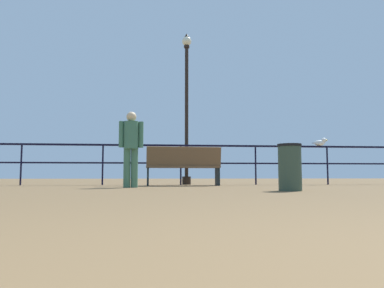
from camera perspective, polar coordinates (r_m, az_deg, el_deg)
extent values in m
cube|color=black|center=(9.70, -1.76, -0.24)|extent=(24.46, 0.05, 0.05)
cube|color=black|center=(9.68, -1.77, -3.02)|extent=(24.46, 0.04, 0.04)
cylinder|color=black|center=(10.23, -25.22, -2.94)|extent=(0.04, 0.04, 1.05)
cylinder|color=black|center=(9.75, -13.83, -3.20)|extent=(0.04, 0.04, 1.05)
cylinder|color=black|center=(9.68, -1.77, -3.33)|extent=(0.04, 0.04, 1.05)
cylinder|color=black|center=(10.03, 9.95, -3.31)|extent=(0.04, 0.04, 1.05)
cylinder|color=black|center=(10.76, 20.47, -3.18)|extent=(0.04, 0.04, 1.05)
cube|color=brown|center=(8.92, -1.41, -3.60)|extent=(1.81, 0.54, 0.05)
cube|color=brown|center=(8.72, -1.24, -2.00)|extent=(1.80, 0.20, 0.48)
cube|color=black|center=(9.06, 4.00, -5.06)|extent=(0.06, 0.43, 0.46)
cube|color=black|center=(9.25, 3.75, -2.77)|extent=(0.05, 0.33, 0.04)
cube|color=black|center=(8.86, -6.94, -5.04)|extent=(0.06, 0.43, 0.46)
cube|color=black|center=(9.06, -6.94, -2.70)|extent=(0.05, 0.33, 0.04)
cylinder|color=black|center=(10.02, -0.87, -5.75)|extent=(0.24, 0.24, 0.22)
cylinder|color=black|center=(10.18, -0.85, 5.17)|extent=(0.10, 0.10, 3.63)
cylinder|color=black|center=(10.66, -0.84, 14.99)|extent=(0.16, 0.16, 0.06)
sphere|color=silver|center=(10.71, -0.84, 15.80)|extent=(0.26, 0.26, 0.26)
cone|color=black|center=(10.78, -0.84, 16.71)|extent=(0.12, 0.12, 0.10)
cylinder|color=#3F6C4F|center=(7.60, -10.16, -3.75)|extent=(0.14, 0.14, 0.79)
cylinder|color=#3F6C4F|center=(7.60, -9.02, -3.77)|extent=(0.14, 0.14, 0.79)
cylinder|color=#3D6D52|center=(7.64, -9.52, 1.36)|extent=(0.30, 0.30, 0.57)
cylinder|color=#3D6D52|center=(7.65, -11.03, 1.50)|extent=(0.10, 0.10, 0.54)
cylinder|color=#3D6D52|center=(7.65, -8.00, 1.46)|extent=(0.10, 0.10, 0.54)
sphere|color=#DBB98B|center=(7.69, -9.47, 4.24)|extent=(0.21, 0.21, 0.21)
ellipsoid|color=white|center=(10.70, 19.35, 0.15)|extent=(0.32, 0.32, 0.16)
ellipsoid|color=gray|center=(10.71, 19.35, 0.28)|extent=(0.27, 0.27, 0.05)
sphere|color=white|center=(10.67, 19.99, 0.57)|extent=(0.13, 0.13, 0.13)
cone|color=gold|center=(10.64, 20.42, 0.59)|extent=(0.07, 0.07, 0.05)
cube|color=gray|center=(10.76, 18.56, 0.15)|extent=(0.12, 0.12, 0.02)
cylinder|color=#324534|center=(6.06, 15.09, -3.74)|extent=(0.37, 0.37, 0.71)
cylinder|color=black|center=(6.08, 15.01, -0.18)|extent=(0.38, 0.38, 0.04)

